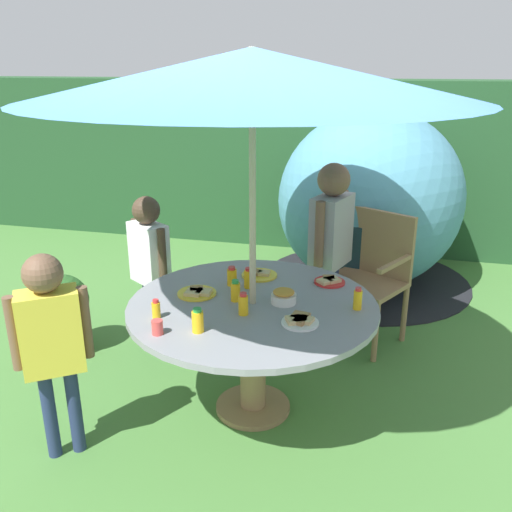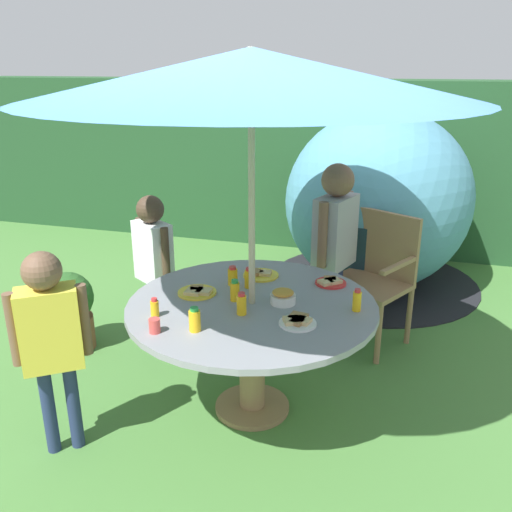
% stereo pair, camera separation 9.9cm
% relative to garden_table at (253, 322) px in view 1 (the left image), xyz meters
% --- Properties ---
extents(ground_plane, '(10.00, 10.00, 0.02)m').
position_rel_garden_table_xyz_m(ground_plane, '(0.00, 0.00, -0.59)').
color(ground_plane, '#477A38').
extents(hedge_backdrop, '(9.00, 0.70, 1.79)m').
position_rel_garden_table_xyz_m(hedge_backdrop, '(0.00, 3.36, 0.32)').
color(hedge_backdrop, '#234C28').
rests_on(hedge_backdrop, ground_plane).
extents(garden_table, '(1.40, 1.40, 0.70)m').
position_rel_garden_table_xyz_m(garden_table, '(0.00, 0.00, 0.00)').
color(garden_table, '#93704C').
rests_on(garden_table, ground_plane).
extents(patio_umbrella, '(2.26, 2.26, 2.03)m').
position_rel_garden_table_xyz_m(patio_umbrella, '(0.00, 0.00, 1.33)').
color(patio_umbrella, '#B7AD8C').
rests_on(patio_umbrella, ground_plane).
extents(wooden_chair, '(0.67, 0.64, 0.95)m').
position_rel_garden_table_xyz_m(wooden_chair, '(0.61, 1.10, -0.03)').
color(wooden_chair, '#93704C').
rests_on(wooden_chair, ground_plane).
extents(dome_tent, '(2.27, 2.27, 1.60)m').
position_rel_garden_table_xyz_m(dome_tent, '(0.54, 2.22, 0.22)').
color(dome_tent, teal).
rests_on(dome_tent, ground_plane).
extents(potted_plant, '(0.36, 0.36, 0.58)m').
position_rel_garden_table_xyz_m(potted_plant, '(-1.46, 0.35, -0.27)').
color(potted_plant, brown).
rests_on(potted_plant, ground_plane).
extents(child_in_grey_shirt, '(0.29, 0.43, 1.33)m').
position_rel_garden_table_xyz_m(child_in_grey_shirt, '(0.32, 0.97, 0.27)').
color(child_in_grey_shirt, navy).
rests_on(child_in_grey_shirt, ground_plane).
extents(child_in_white_shirt, '(0.33, 0.29, 1.12)m').
position_rel_garden_table_xyz_m(child_in_white_shirt, '(-0.89, 0.58, 0.14)').
color(child_in_white_shirt, navy).
rests_on(child_in_white_shirt, ground_plane).
extents(child_in_yellow_shirt, '(0.33, 0.30, 1.12)m').
position_rel_garden_table_xyz_m(child_in_yellow_shirt, '(-0.87, -0.61, 0.14)').
color(child_in_yellow_shirt, navy).
rests_on(child_in_yellow_shirt, ground_plane).
extents(snack_bowl, '(0.14, 0.14, 0.08)m').
position_rel_garden_table_xyz_m(snack_bowl, '(0.17, 0.04, 0.16)').
color(snack_bowl, white).
rests_on(snack_bowl, garden_table).
extents(plate_center_front, '(0.19, 0.19, 0.03)m').
position_rel_garden_table_xyz_m(plate_center_front, '(0.30, -0.18, 0.13)').
color(plate_center_front, white).
rests_on(plate_center_front, garden_table).
extents(plate_mid_left, '(0.22, 0.22, 0.03)m').
position_rel_garden_table_xyz_m(plate_mid_left, '(-0.34, 0.04, 0.13)').
color(plate_mid_left, yellow).
rests_on(plate_mid_left, garden_table).
extents(plate_near_left, '(0.22, 0.22, 0.03)m').
position_rel_garden_table_xyz_m(plate_near_left, '(-0.06, 0.40, 0.13)').
color(plate_near_left, yellow).
rests_on(plate_near_left, garden_table).
extents(plate_center_back, '(0.19, 0.19, 0.03)m').
position_rel_garden_table_xyz_m(plate_center_back, '(0.38, 0.39, 0.13)').
color(plate_center_back, red).
rests_on(plate_center_back, garden_table).
extents(juice_bottle_near_right, '(0.05, 0.05, 0.13)m').
position_rel_garden_table_xyz_m(juice_bottle_near_right, '(-0.08, 0.21, 0.18)').
color(juice_bottle_near_right, yellow).
rests_on(juice_bottle_near_right, garden_table).
extents(juice_bottle_far_left, '(0.06, 0.06, 0.13)m').
position_rel_garden_table_xyz_m(juice_bottle_far_left, '(-0.18, -0.40, 0.18)').
color(juice_bottle_far_left, yellow).
rests_on(juice_bottle_far_left, garden_table).
extents(juice_bottle_far_right, '(0.04, 0.04, 0.10)m').
position_rel_garden_table_xyz_m(juice_bottle_far_right, '(-0.45, -0.30, 0.17)').
color(juice_bottle_far_right, yellow).
rests_on(juice_bottle_far_right, garden_table).
extents(juice_bottle_mid_right, '(0.05, 0.05, 0.13)m').
position_rel_garden_table_xyz_m(juice_bottle_mid_right, '(0.57, 0.06, 0.18)').
color(juice_bottle_mid_right, yellow).
rests_on(juice_bottle_mid_right, garden_table).
extents(juice_bottle_front_edge, '(0.06, 0.06, 0.12)m').
position_rel_garden_table_xyz_m(juice_bottle_front_edge, '(-0.18, 0.22, 0.18)').
color(juice_bottle_front_edge, yellow).
rests_on(juice_bottle_front_edge, garden_table).
extents(juice_bottle_back_edge, '(0.05, 0.05, 0.12)m').
position_rel_garden_table_xyz_m(juice_bottle_back_edge, '(-0.01, -0.15, 0.18)').
color(juice_bottle_back_edge, yellow).
rests_on(juice_bottle_back_edge, garden_table).
extents(juice_bottle_spot_a, '(0.05, 0.05, 0.13)m').
position_rel_garden_table_xyz_m(juice_bottle_spot_a, '(-0.10, 0.01, 0.18)').
color(juice_bottle_spot_a, yellow).
rests_on(juice_bottle_spot_a, garden_table).
extents(cup_near, '(0.06, 0.06, 0.07)m').
position_rel_garden_table_xyz_m(cup_near, '(-0.37, -0.47, 0.16)').
color(cup_near, '#E04C47').
rests_on(cup_near, garden_table).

